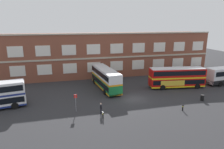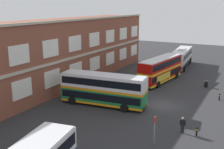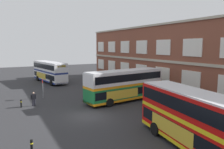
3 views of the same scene
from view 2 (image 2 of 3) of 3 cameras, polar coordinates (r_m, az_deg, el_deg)
The scene contains 10 objects.
ground_plane at distance 36.63m, azimuth 7.34°, elevation -5.80°, with size 120.00×120.00×0.00m, color #2B2B2D.
brick_terminal_building at distance 41.94m, azimuth -14.31°, elevation 3.72°, with size 54.17×8.19×10.57m.
double_decker_middle at distance 34.78m, azimuth -1.83°, elevation -3.05°, with size 3.88×11.23×4.07m.
double_decker_far at distance 46.12m, azimuth 10.10°, elevation 1.09°, with size 11.25×4.04×4.07m.
touring_coach at distance 58.49m, azimuth 14.31°, elevation 3.42°, with size 12.18×3.72×3.80m.
waiting_passenger at distance 28.66m, azimuth 14.52°, elevation -10.04°, with size 0.25×0.63×1.70m.
bus_stand_flag at distance 25.79m, azimuth 8.91°, elevation -10.86°, with size 0.44×0.10×2.70m.
station_litter_bin at distance 45.24m, azimuth 19.05°, elevation -1.88°, with size 0.60×0.60×1.03m.
safety_bollard_west at distance 28.59m, azimuth 17.26°, elevation -11.28°, with size 0.19×0.19×0.95m.
safety_bollard_east at distance 39.71m, azimuth 21.51°, elevation -4.36°, with size 0.19×0.19×0.95m.
Camera 2 is at (-32.20, -10.16, 12.54)m, focal length 43.78 mm.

